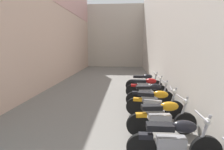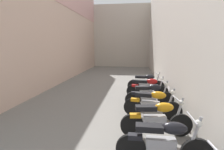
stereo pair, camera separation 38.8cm
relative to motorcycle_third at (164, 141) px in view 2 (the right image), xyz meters
name	(u,v)px [view 2 (the right image)]	position (x,y,z in m)	size (l,w,h in m)	color
ground_plane	(101,97)	(-2.09, 4.32, -0.50)	(35.83, 35.83, 0.00)	slate
building_left	(49,8)	(-5.32, 6.29, 3.86)	(0.45, 19.83, 8.63)	beige
building_right	(170,13)	(1.14, 6.32, 3.43)	(0.45, 19.83, 7.86)	beige
building_far_end	(122,37)	(-2.09, 17.24, 2.86)	(9.07, 2.00, 6.72)	beige
motorcycle_third	(164,141)	(0.00, 0.00, 0.00)	(1.85, 0.58, 1.04)	black
motorcycle_fourth	(157,118)	(0.00, 1.13, 0.00)	(1.85, 0.58, 1.04)	black
motorcycle_fifth	(152,103)	(0.00, 2.29, 0.00)	(1.84, 0.58, 1.04)	black
motorcycle_sixth	(150,95)	(0.00, 3.29, 0.00)	(1.85, 0.58, 1.04)	black
motorcycle_seventh	(148,87)	(0.00, 4.44, 0.00)	(1.85, 0.58, 1.04)	black
motorcycle_eighth	(146,82)	(0.00, 5.57, 0.00)	(1.85, 0.58, 1.04)	black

